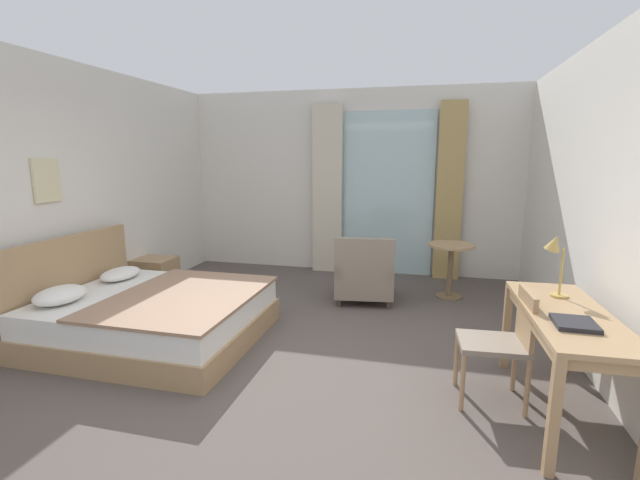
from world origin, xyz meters
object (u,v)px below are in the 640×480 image
nightstand (155,276)px  round_cafe_table (451,259)px  writing_desk (567,325)px  closed_book (575,323)px  bed (150,314)px  armchair_by_window (364,276)px  framed_picture (46,180)px  desk_lamp (555,252)px  desk_chair (504,339)px

nightstand → round_cafe_table: 3.96m
writing_desk → closed_book: closed_book is taller
nightstand → closed_book: bearing=-24.8°
writing_desk → round_cafe_table: (-0.65, 2.57, -0.16)m
bed → armchair_by_window: size_ratio=2.39×
armchair_by_window → framed_picture: 3.68m
desk_lamp → round_cafe_table: size_ratio=0.68×
desk_chair → nightstand: bearing=157.3°
bed → desk_lamp: 3.75m
desk_chair → round_cafe_table: (-0.27, 2.49, 0.02)m
writing_desk → nightstand: bearing=158.2°
armchair_by_window → round_cafe_table: 1.17m
desk_chair → armchair_by_window: size_ratio=1.01×
desk_chair → round_cafe_table: 2.50m
writing_desk → framed_picture: 4.86m
armchair_by_window → bed: bearing=-139.3°
desk_chair → framed_picture: framed_picture is taller
nightstand → closed_book: 4.98m
writing_desk → closed_book: size_ratio=5.54×
bed → round_cafe_table: 3.68m
bed → round_cafe_table: (3.01, 2.11, 0.26)m
desk_lamp → round_cafe_table: desk_lamp is taller
desk_lamp → round_cafe_table: (-0.63, 2.19, -0.59)m
bed → armchair_by_window: bed is taller
framed_picture → bed: bearing=-0.1°
writing_desk → round_cafe_table: 2.65m
armchair_by_window → writing_desk: bearing=-51.2°
writing_desk → round_cafe_table: writing_desk is taller
bed → framed_picture: (-1.09, 0.00, 1.33)m
closed_book → armchair_by_window: armchair_by_window is taller
bed → writing_desk: bearing=-7.2°
closed_book → round_cafe_table: bearing=103.1°
desk_lamp → framed_picture: size_ratio=1.10×
nightstand → round_cafe_table: round_cafe_table is taller
closed_book → armchair_by_window: size_ratio=0.30×
desk_chair → desk_lamp: size_ratio=1.81×
desk_chair → desk_lamp: (0.37, 0.30, 0.61)m
writing_desk → desk_chair: size_ratio=1.64×
round_cafe_table → framed_picture: 4.73m
desk_chair → armchair_by_window: (-1.33, 2.06, -0.17)m
desk_chair → closed_book: size_ratio=3.38×
writing_desk → armchair_by_window: armchair_by_window is taller
bed → desk_chair: (3.28, -0.38, 0.24)m
closed_book → round_cafe_table: size_ratio=0.36×
bed → desk_chair: 3.31m
bed → armchair_by_window: 2.57m
armchair_by_window → closed_book: bearing=-55.1°
desk_chair → round_cafe_table: desk_chair is taller
armchair_by_window → desk_lamp: bearing=-45.9°
desk_lamp → armchair_by_window: bearing=134.1°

